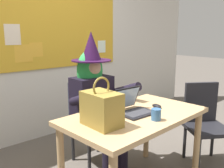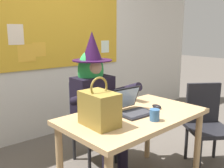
{
  "view_description": "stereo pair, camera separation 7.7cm",
  "coord_description": "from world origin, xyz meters",
  "px_view_note": "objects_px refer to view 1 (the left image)",
  "views": [
    {
      "loc": [
        -1.54,
        -1.34,
        1.44
      ],
      "look_at": [
        0.01,
        0.41,
        0.95
      ],
      "focal_mm": 40.03,
      "sensor_mm": 36.0,
      "label": 1
    },
    {
      "loc": [
        -1.48,
        -1.39,
        1.44
      ],
      "look_at": [
        0.01,
        0.41,
        0.95
      ],
      "focal_mm": 40.03,
      "sensor_mm": 36.0,
      "label": 2
    }
  ],
  "objects_px": {
    "laptop": "(132,107)",
    "coffee_mug": "(156,115)",
    "computer_mouse": "(157,106)",
    "desk_main": "(135,124)",
    "chair_extra_corner": "(204,119)",
    "chair_at_desk": "(89,117)",
    "person_costumed": "(95,94)",
    "handbag": "(102,109)"
  },
  "relations": [
    {
      "from": "desk_main",
      "to": "laptop",
      "type": "relative_size",
      "value": 4.13
    },
    {
      "from": "computer_mouse",
      "to": "laptop",
      "type": "bearing_deg",
      "value": 174.02
    },
    {
      "from": "computer_mouse",
      "to": "handbag",
      "type": "distance_m",
      "value": 0.68
    },
    {
      "from": "person_costumed",
      "to": "handbag",
      "type": "height_order",
      "value": "person_costumed"
    },
    {
      "from": "desk_main",
      "to": "laptop",
      "type": "xyz_separation_m",
      "value": [
        0.01,
        0.04,
        0.15
      ]
    },
    {
      "from": "chair_at_desk",
      "to": "desk_main",
      "type": "bearing_deg",
      "value": 0.78
    },
    {
      "from": "person_costumed",
      "to": "coffee_mug",
      "type": "bearing_deg",
      "value": -1.9
    },
    {
      "from": "laptop",
      "to": "chair_extra_corner",
      "type": "relative_size",
      "value": 0.36
    },
    {
      "from": "computer_mouse",
      "to": "handbag",
      "type": "height_order",
      "value": "handbag"
    },
    {
      "from": "chair_at_desk",
      "to": "coffee_mug",
      "type": "xyz_separation_m",
      "value": [
        -0.03,
        -0.95,
        0.28
      ]
    },
    {
      "from": "laptop",
      "to": "coffee_mug",
      "type": "bearing_deg",
      "value": -88.5
    },
    {
      "from": "person_costumed",
      "to": "desk_main",
      "type": "bearing_deg",
      "value": -3.06
    },
    {
      "from": "desk_main",
      "to": "coffee_mug",
      "type": "distance_m",
      "value": 0.26
    },
    {
      "from": "chair_at_desk",
      "to": "person_costumed",
      "type": "relative_size",
      "value": 0.62
    },
    {
      "from": "person_costumed",
      "to": "computer_mouse",
      "type": "bearing_deg",
      "value": 21.9
    },
    {
      "from": "laptop",
      "to": "handbag",
      "type": "bearing_deg",
      "value": -169.34
    },
    {
      "from": "chair_at_desk",
      "to": "computer_mouse",
      "type": "bearing_deg",
      "value": 21.96
    },
    {
      "from": "person_costumed",
      "to": "coffee_mug",
      "type": "relative_size",
      "value": 15.18
    },
    {
      "from": "person_costumed",
      "to": "chair_extra_corner",
      "type": "relative_size",
      "value": 1.63
    },
    {
      "from": "chair_at_desk",
      "to": "computer_mouse",
      "type": "height_order",
      "value": "chair_at_desk"
    },
    {
      "from": "chair_at_desk",
      "to": "computer_mouse",
      "type": "relative_size",
      "value": 8.63
    },
    {
      "from": "chair_at_desk",
      "to": "chair_extra_corner",
      "type": "bearing_deg",
      "value": 50.3
    },
    {
      "from": "laptop",
      "to": "chair_at_desk",
      "type": "bearing_deg",
      "value": 89.32
    },
    {
      "from": "desk_main",
      "to": "chair_extra_corner",
      "type": "relative_size",
      "value": 1.48
    },
    {
      "from": "coffee_mug",
      "to": "chair_extra_corner",
      "type": "relative_size",
      "value": 0.11
    },
    {
      "from": "person_costumed",
      "to": "handbag",
      "type": "xyz_separation_m",
      "value": [
        -0.43,
        -0.63,
        0.08
      ]
    },
    {
      "from": "person_costumed",
      "to": "coffee_mug",
      "type": "height_order",
      "value": "person_costumed"
    },
    {
      "from": "chair_extra_corner",
      "to": "handbag",
      "type": "bearing_deg",
      "value": -61.6
    },
    {
      "from": "chair_at_desk",
      "to": "chair_extra_corner",
      "type": "height_order",
      "value": "chair_at_desk"
    },
    {
      "from": "laptop",
      "to": "handbag",
      "type": "distance_m",
      "value": 0.41
    },
    {
      "from": "laptop",
      "to": "computer_mouse",
      "type": "height_order",
      "value": "laptop"
    },
    {
      "from": "coffee_mug",
      "to": "chair_extra_corner",
      "type": "xyz_separation_m",
      "value": [
        0.95,
        0.07,
        -0.29
      ]
    },
    {
      "from": "person_costumed",
      "to": "computer_mouse",
      "type": "distance_m",
      "value": 0.67
    },
    {
      "from": "handbag",
      "to": "coffee_mug",
      "type": "height_order",
      "value": "handbag"
    },
    {
      "from": "person_costumed",
      "to": "laptop",
      "type": "distance_m",
      "value": 0.57
    },
    {
      "from": "laptop",
      "to": "handbag",
      "type": "height_order",
      "value": "handbag"
    },
    {
      "from": "computer_mouse",
      "to": "chair_extra_corner",
      "type": "height_order",
      "value": "chair_extra_corner"
    },
    {
      "from": "person_costumed",
      "to": "coffee_mug",
      "type": "distance_m",
      "value": 0.83
    },
    {
      "from": "laptop",
      "to": "coffee_mug",
      "type": "xyz_separation_m",
      "value": [
        -0.0,
        -0.26,
        -0.0
      ]
    },
    {
      "from": "person_costumed",
      "to": "laptop",
      "type": "xyz_separation_m",
      "value": [
        -0.03,
        -0.57,
        -0.01
      ]
    },
    {
      "from": "desk_main",
      "to": "coffee_mug",
      "type": "relative_size",
      "value": 13.76
    },
    {
      "from": "desk_main",
      "to": "person_costumed",
      "type": "bearing_deg",
      "value": 86.83
    }
  ]
}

